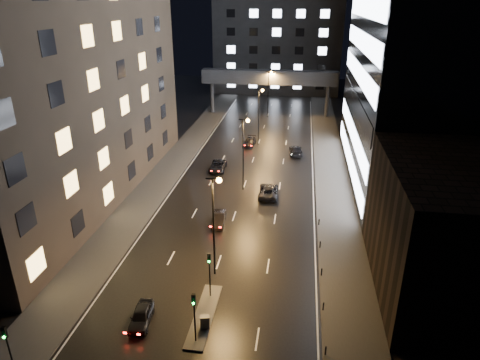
{
  "coord_description": "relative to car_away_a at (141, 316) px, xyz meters",
  "views": [
    {
      "loc": [
        7.38,
        -25.85,
        24.61
      ],
      "look_at": [
        0.43,
        22.0,
        4.0
      ],
      "focal_mm": 32.0,
      "sensor_mm": 36.0,
      "label": 1
    }
  ],
  "objects": [
    {
      "name": "ground",
      "position": [
        4.61,
        39.5,
        -0.66
      ],
      "size": [
        160.0,
        160.0,
        0.0
      ],
      "primitive_type": "plane",
      "color": "black",
      "rests_on": "ground"
    },
    {
      "name": "sidewalk_left",
      "position": [
        -7.89,
        34.5,
        -0.59
      ],
      "size": [
        5.0,
        110.0,
        0.15
      ],
      "primitive_type": "cube",
      "color": "#383533",
      "rests_on": "ground"
    },
    {
      "name": "sidewalk_right",
      "position": [
        17.11,
        34.5,
        -0.59
      ],
      "size": [
        5.0,
        110.0,
        0.15
      ],
      "primitive_type": "cube",
      "color": "#383533",
      "rests_on": "ground"
    },
    {
      "name": "building_left",
      "position": [
        -17.89,
        23.5,
        19.34
      ],
      "size": [
        15.0,
        48.0,
        40.0
      ],
      "primitive_type": "cube",
      "color": "#2D2319",
      "rests_on": "ground"
    },
    {
      "name": "building_right_low",
      "position": [
        24.61,
        8.5,
        5.34
      ],
      "size": [
        10.0,
        18.0,
        12.0
      ],
      "primitive_type": "cube",
      "color": "black",
      "rests_on": "ground"
    },
    {
      "name": "building_right_glass",
      "position": [
        29.61,
        35.5,
        21.84
      ],
      "size": [
        20.0,
        36.0,
        45.0
      ],
      "primitive_type": "cube",
      "color": "black",
      "rests_on": "ground"
    },
    {
      "name": "building_far",
      "position": [
        4.61,
        97.5,
        11.84
      ],
      "size": [
        34.0,
        14.0,
        25.0
      ],
      "primitive_type": "cube",
      "color": "#333335",
      "rests_on": "ground"
    },
    {
      "name": "skybridge",
      "position": [
        4.61,
        69.5,
        7.68
      ],
      "size": [
        30.0,
        3.0,
        10.0
      ],
      "color": "#333335",
      "rests_on": "ground"
    },
    {
      "name": "median_island",
      "position": [
        4.91,
        1.5,
        -0.59
      ],
      "size": [
        1.6,
        8.0,
        0.15
      ],
      "primitive_type": "cube",
      "color": "#383533",
      "rests_on": "ground"
    },
    {
      "name": "traffic_signal_near",
      "position": [
        4.91,
        3.99,
        2.43
      ],
      "size": [
        0.28,
        0.34,
        4.4
      ],
      "color": "black",
      "rests_on": "median_island"
    },
    {
      "name": "traffic_signal_far",
      "position": [
        4.91,
        -1.51,
        2.43
      ],
      "size": [
        0.28,
        0.34,
        4.4
      ],
      "color": "black",
      "rests_on": "median_island"
    },
    {
      "name": "traffic_signal_corner",
      "position": [
        -6.89,
        -6.51,
        2.28
      ],
      "size": [
        0.28,
        0.34,
        4.4
      ],
      "color": "black",
      "rests_on": "ground"
    },
    {
      "name": "bollard_row",
      "position": [
        14.81,
        6.0,
        -0.21
      ],
      "size": [
        0.12,
        25.12,
        0.9
      ],
      "color": "black",
      "rests_on": "ground"
    },
    {
      "name": "streetlight_near",
      "position": [
        4.77,
        7.5,
        5.84
      ],
      "size": [
        1.45,
        0.5,
        10.15
      ],
      "color": "black",
      "rests_on": "ground"
    },
    {
      "name": "streetlight_mid_a",
      "position": [
        4.77,
        27.5,
        5.84
      ],
      "size": [
        1.45,
        0.5,
        10.15
      ],
      "color": "black",
      "rests_on": "ground"
    },
    {
      "name": "streetlight_mid_b",
      "position": [
        4.77,
        47.5,
        5.84
      ],
      "size": [
        1.45,
        0.5,
        10.15
      ],
      "color": "black",
      "rests_on": "ground"
    },
    {
      "name": "streetlight_far",
      "position": [
        4.77,
        67.5,
        5.84
      ],
      "size": [
        1.45,
        0.5,
        10.15
      ],
      "color": "black",
      "rests_on": "ground"
    },
    {
      "name": "car_away_a",
      "position": [
        0.0,
        0.0,
        0.0
      ],
      "size": [
        2.0,
        4.04,
        1.33
      ],
      "primitive_type": "imported",
      "rotation": [
        0.0,
        0.0,
        0.11
      ],
      "color": "black",
      "rests_on": "ground"
    },
    {
      "name": "car_away_b",
      "position": [
        3.11,
        17.37,
        0.01
      ],
      "size": [
        1.76,
        4.19,
        1.35
      ],
      "primitive_type": "imported",
      "rotation": [
        0.0,
        0.0,
        0.08
      ],
      "color": "black",
      "rests_on": "ground"
    },
    {
      "name": "car_away_c",
      "position": [
        -0.27,
        34.06,
        0.03
      ],
      "size": [
        2.4,
        5.03,
        1.38
      ],
      "primitive_type": "imported",
      "rotation": [
        0.0,
        0.0,
        0.02
      ],
      "color": "black",
      "rests_on": "ground"
    },
    {
      "name": "car_away_d",
      "position": [
        3.11,
        46.75,
        0.01
      ],
      "size": [
        2.25,
        4.75,
        1.34
      ],
      "primitive_type": "imported",
      "rotation": [
        0.0,
        0.0,
        -0.08
      ],
      "color": "black",
      "rests_on": "ground"
    },
    {
      "name": "car_toward_a",
      "position": [
        8.28,
        25.94,
        0.08
      ],
      "size": [
        2.61,
        5.42,
        1.49
      ],
      "primitive_type": "imported",
      "rotation": [
        0.0,
        0.0,
        3.17
      ],
      "color": "black",
      "rests_on": "ground"
    },
    {
      "name": "car_toward_b",
      "position": [
        11.52,
        43.22,
        0.07
      ],
      "size": [
        2.5,
        5.19,
        1.46
      ],
      "primitive_type": "imported",
      "rotation": [
        0.0,
        0.0,
        3.23
      ],
      "color": "black",
      "rests_on": "ground"
    },
    {
      "name": "utility_cabinet",
      "position": [
        5.31,
        0.02,
        0.03
      ],
      "size": [
        0.81,
        0.61,
        1.1
      ],
      "primitive_type": "cube",
      "rotation": [
        0.0,
        0.0,
        0.22
      ],
      "color": "#525254",
      "rests_on": "median_island"
    }
  ]
}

